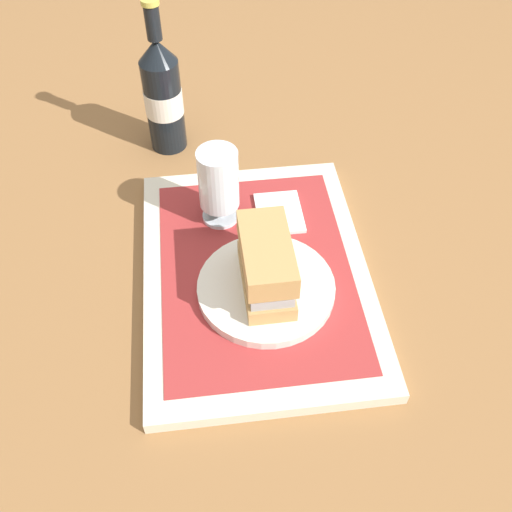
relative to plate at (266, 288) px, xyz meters
name	(u,v)px	position (x,y,z in m)	size (l,w,h in m)	color
ground_plane	(256,279)	(0.04, 0.01, -0.03)	(3.00, 3.00, 0.00)	olive
tray	(256,274)	(0.04, 0.01, -0.02)	(0.44, 0.32, 0.02)	beige
placemat	(256,270)	(0.04, 0.01, -0.01)	(0.38, 0.27, 0.00)	#9E2D2D
plate	(266,288)	(0.00, 0.00, 0.00)	(0.19, 0.19, 0.01)	silver
sandwich	(266,262)	(0.00, 0.00, 0.05)	(0.13, 0.07, 0.08)	tan
beer_glass	(219,184)	(0.15, 0.05, 0.06)	(0.06, 0.06, 0.12)	silver
napkin_folded	(279,213)	(0.15, -0.04, 0.00)	(0.09, 0.07, 0.01)	white
beer_bottle	(163,94)	(0.37, 0.13, 0.08)	(0.07, 0.07, 0.27)	black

